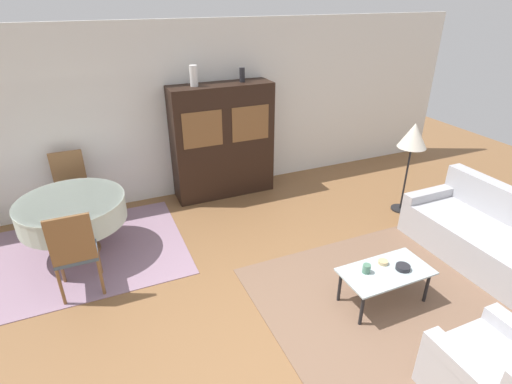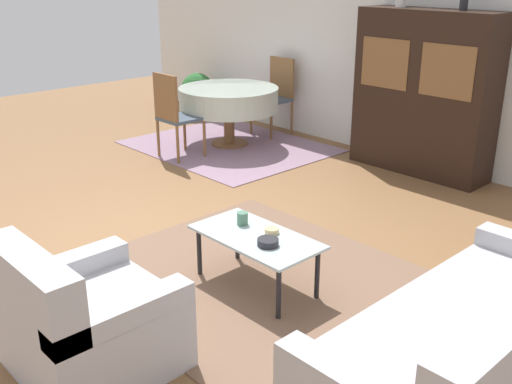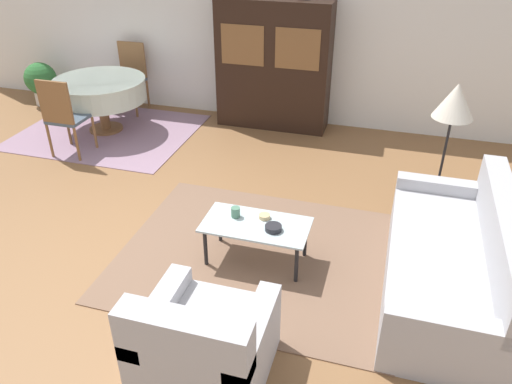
{
  "view_description": "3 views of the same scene",
  "coord_description": "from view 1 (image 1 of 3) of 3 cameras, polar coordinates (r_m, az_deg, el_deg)",
  "views": [
    {
      "loc": [
        -1.46,
        -2.4,
        3.05
      ],
      "look_at": [
        0.2,
        1.4,
        0.95
      ],
      "focal_mm": 28.0,
      "sensor_mm": 36.0,
      "label": 1
    },
    {
      "loc": [
        4.0,
        -2.54,
        2.24
      ],
      "look_at": [
        1.15,
        0.14,
        0.75
      ],
      "focal_mm": 42.0,
      "sensor_mm": 36.0,
      "label": 2
    },
    {
      "loc": [
        2.2,
        -3.43,
        2.96
      ],
      "look_at": [
        1.15,
        0.14,
        0.75
      ],
      "focal_mm": 35.0,
      "sensor_mm": 36.0,
      "label": 3
    }
  ],
  "objects": [
    {
      "name": "ground_plane",
      "position": [
        4.14,
        5.57,
        -20.68
      ],
      "size": [
        14.0,
        14.0,
        0.0
      ],
      "primitive_type": "plane",
      "color": "brown"
    },
    {
      "name": "wall_back",
      "position": [
        6.43,
        -9.81,
        11.15
      ],
      "size": [
        10.0,
        0.06,
        2.7
      ],
      "color": "white",
      "rests_on": "ground_plane"
    },
    {
      "name": "area_rug",
      "position": [
        4.79,
        16.97,
        -14.01
      ],
      "size": [
        2.63,
        2.15,
        0.01
      ],
      "color": "brown",
      "rests_on": "ground_plane"
    },
    {
      "name": "dining_rug",
      "position": [
        5.68,
        -22.99,
        -7.99
      ],
      "size": [
        2.44,
        1.98,
        0.01
      ],
      "color": "gray",
      "rests_on": "ground_plane"
    },
    {
      "name": "couch",
      "position": [
        5.73,
        30.81,
        -5.99
      ],
      "size": [
        0.94,
        2.09,
        0.87
      ],
      "rotation": [
        0.0,
        0.0,
        1.57
      ],
      "color": "#B2B2B7",
      "rests_on": "ground_plane"
    },
    {
      "name": "armchair",
      "position": [
        3.97,
        31.91,
        -21.96
      ],
      "size": [
        0.86,
        0.85,
        0.84
      ],
      "color": "#B2B2B7",
      "rests_on": "ground_plane"
    },
    {
      "name": "coffee_table",
      "position": [
        4.52,
        18.01,
        -11.07
      ],
      "size": [
        0.97,
        0.51,
        0.41
      ],
      "color": "black",
      "rests_on": "area_rug"
    },
    {
      "name": "display_cabinet",
      "position": [
        6.42,
        -4.79,
        7.24
      ],
      "size": [
        1.6,
        0.49,
        1.8
      ],
      "color": "black",
      "rests_on": "ground_plane"
    },
    {
      "name": "dining_table",
      "position": [
        5.44,
        -24.78,
        -2.45
      ],
      "size": [
        1.29,
        1.29,
        0.75
      ],
      "color": "brown",
      "rests_on": "dining_rug"
    },
    {
      "name": "dining_chair_near",
      "position": [
        4.69,
        -24.51,
        -7.52
      ],
      "size": [
        0.44,
        0.44,
        1.04
      ],
      "color": "brown",
      "rests_on": "dining_rug"
    },
    {
      "name": "dining_chair_far",
      "position": [
        6.23,
        -24.9,
        0.98
      ],
      "size": [
        0.44,
        0.44,
        1.04
      ],
      "rotation": [
        0.0,
        0.0,
        3.14
      ],
      "color": "brown",
      "rests_on": "dining_rug"
    },
    {
      "name": "floor_lamp",
      "position": [
        6.17,
        21.53,
        7.15
      ],
      "size": [
        0.41,
        0.41,
        1.39
      ],
      "color": "black",
      "rests_on": "ground_plane"
    },
    {
      "name": "cup",
      "position": [
        4.38,
        15.51,
        -10.51
      ],
      "size": [
        0.08,
        0.08,
        0.1
      ],
      "color": "#4C7A60",
      "rests_on": "coffee_table"
    },
    {
      "name": "bowl",
      "position": [
        4.55,
        20.25,
        -10.07
      ],
      "size": [
        0.15,
        0.15,
        0.05
      ],
      "color": "#232328",
      "rests_on": "coffee_table"
    },
    {
      "name": "bowl_small",
      "position": [
        4.57,
        17.7,
        -9.52
      ],
      "size": [
        0.1,
        0.1,
        0.04
      ],
      "color": "tan",
      "rests_on": "coffee_table"
    },
    {
      "name": "vase_tall",
      "position": [
        6.04,
        -8.9,
        16.08
      ],
      "size": [
        0.12,
        0.12,
        0.3
      ],
      "color": "white",
      "rests_on": "display_cabinet"
    },
    {
      "name": "vase_short",
      "position": [
        6.28,
        -2.0,
        16.38
      ],
      "size": [
        0.08,
        0.08,
        0.21
      ],
      "color": "#232328",
      "rests_on": "display_cabinet"
    }
  ]
}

